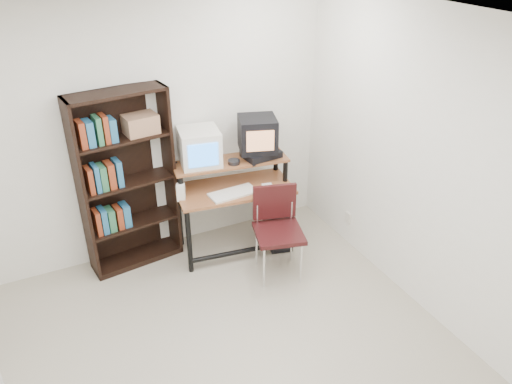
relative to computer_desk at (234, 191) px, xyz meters
name	(u,v)px	position (x,y,z in m)	size (l,w,h in m)	color
floor	(218,383)	(-0.85, -1.59, -0.69)	(4.00, 4.00, 0.01)	#B9B099
ceiling	(199,33)	(-0.85, -1.59, 1.92)	(4.00, 4.00, 0.01)	white
back_wall	(133,135)	(-0.85, 0.41, 0.62)	(4.00, 0.01, 2.60)	white
right_wall	(445,179)	(1.15, -1.59, 0.62)	(0.01, 4.00, 2.60)	white
computer_desk	(234,191)	(0.00, 0.00, 0.00)	(1.22, 0.73, 0.98)	#945730
crt_monitor	(199,147)	(-0.28, 0.18, 0.47)	(0.44, 0.44, 0.36)	silver
vcr	(261,154)	(0.33, 0.04, 0.33)	(0.36, 0.26, 0.08)	black
crt_tv	(258,134)	(0.31, 0.08, 0.54)	(0.45, 0.45, 0.34)	black
cd_spindle	(234,163)	(0.02, 0.02, 0.31)	(0.12, 0.12, 0.05)	#26262B
keyboard	(233,194)	(-0.07, -0.14, 0.05)	(0.47, 0.21, 0.04)	silver
mousepad	(268,187)	(0.32, -0.14, 0.04)	(0.22, 0.18, 0.01)	black
mouse	(267,186)	(0.30, -0.14, 0.06)	(0.10, 0.06, 0.03)	white
desk_speaker	(181,192)	(-0.55, 0.00, 0.12)	(0.08, 0.07, 0.17)	silver
pc_tower	(276,225)	(0.44, -0.11, -0.47)	(0.20, 0.45, 0.42)	black
school_chair	(277,222)	(0.21, -0.54, -0.13)	(0.55, 0.55, 0.89)	black
bookshelf	(126,179)	(-1.01, 0.27, 0.24)	(0.93, 0.41, 1.80)	black
wall_outlet	(348,218)	(1.14, -0.44, -0.38)	(0.02, 0.08, 0.12)	beige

